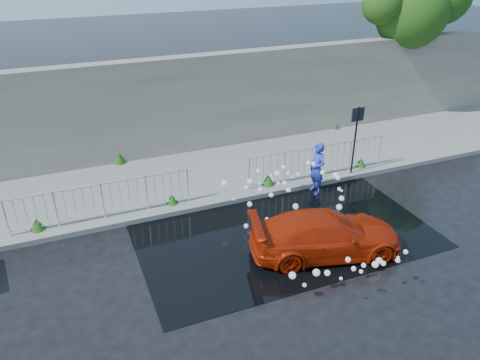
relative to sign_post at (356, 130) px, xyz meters
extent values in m
plane|color=black|center=(-4.20, -3.10, -1.72)|extent=(90.00, 90.00, 0.00)
cube|color=slate|center=(-4.20, 1.90, -1.65)|extent=(30.00, 4.00, 0.15)
cube|color=slate|center=(-4.20, -0.10, -1.64)|extent=(30.00, 0.25, 0.16)
cube|color=#686557|center=(-4.20, 4.10, 0.18)|extent=(30.00, 0.60, 3.50)
cube|color=black|center=(-3.70, -2.10, -1.72)|extent=(8.00, 5.00, 0.01)
cylinder|color=black|center=(0.00, 0.00, -0.47)|extent=(0.06, 0.06, 2.50)
cube|color=black|center=(0.00, 0.00, 0.53)|extent=(0.45, 0.04, 0.45)
cylinder|color=#332114|center=(5.80, 5.10, 0.78)|extent=(0.36, 0.36, 5.00)
sphere|color=#193B0E|center=(5.30, 4.30, 2.88)|extent=(3.03, 3.03, 3.03)
sphere|color=#193B0E|center=(3.80, 4.30, 3.28)|extent=(1.70, 1.70, 1.70)
cylinder|color=silver|center=(-10.70, 0.25, -1.02)|extent=(0.05, 0.05, 1.10)
cylinder|color=silver|center=(-5.70, 0.25, -1.02)|extent=(0.05, 0.05, 1.10)
cylinder|color=silver|center=(-8.20, 0.25, -0.50)|extent=(5.00, 0.04, 0.04)
cylinder|color=silver|center=(-8.20, 0.25, -1.45)|extent=(5.00, 0.04, 0.04)
cylinder|color=silver|center=(-3.70, 0.25, -1.02)|extent=(0.05, 0.05, 1.10)
cylinder|color=silver|center=(1.30, 0.25, -1.02)|extent=(0.05, 0.05, 1.10)
cylinder|color=silver|center=(-1.20, 0.25, -0.50)|extent=(5.00, 0.04, 0.04)
cylinder|color=silver|center=(-1.20, 0.25, -1.45)|extent=(5.00, 0.04, 0.04)
cone|color=#204813|center=(-10.00, 0.30, -1.40)|extent=(0.40, 0.40, 0.34)
cone|color=#204813|center=(-6.20, 0.30, -1.42)|extent=(0.36, 0.36, 0.31)
cone|color=#204813|center=(-3.00, 0.30, -1.40)|extent=(0.44, 0.44, 0.35)
cone|color=#204813|center=(0.60, 0.30, -1.41)|extent=(0.38, 0.38, 0.33)
cone|color=#204813|center=(-7.20, 3.80, -1.37)|extent=(0.42, 0.42, 0.41)
cone|color=#204813|center=(1.80, 3.80, -1.45)|extent=(0.34, 0.34, 0.24)
sphere|color=white|center=(-4.75, -2.01, -1.37)|extent=(0.13, 0.13, 0.13)
sphere|color=white|center=(-3.05, -1.21, -1.01)|extent=(0.13, 0.13, 0.13)
sphere|color=white|center=(-3.68, -0.38, -0.64)|extent=(0.12, 0.12, 0.12)
sphere|color=white|center=(-3.43, -0.88, -0.71)|extent=(0.06, 0.06, 0.06)
sphere|color=white|center=(-4.13, -2.00, -1.29)|extent=(0.10, 0.10, 0.10)
sphere|color=white|center=(-4.39, -1.43, -1.07)|extent=(0.15, 0.15, 0.15)
sphere|color=white|center=(-3.11, -1.20, -1.00)|extent=(0.08, 0.08, 0.08)
sphere|color=white|center=(-2.88, -2.19, -1.35)|extent=(0.13, 0.13, 0.13)
sphere|color=white|center=(-3.66, -1.28, -1.01)|extent=(0.14, 0.14, 0.14)
sphere|color=white|center=(-3.28, -0.96, -0.86)|extent=(0.10, 0.10, 0.10)
sphere|color=white|center=(-2.48, -0.71, -0.83)|extent=(0.12, 0.12, 0.12)
sphere|color=white|center=(-1.39, -1.23, -0.91)|extent=(0.15, 0.15, 0.15)
sphere|color=white|center=(-3.17, -1.88, -1.18)|extent=(0.17, 0.17, 0.17)
sphere|color=white|center=(-3.83, -0.83, -0.81)|extent=(0.07, 0.07, 0.07)
sphere|color=white|center=(-1.97, -0.41, -0.67)|extent=(0.14, 0.14, 0.14)
sphere|color=white|center=(-3.33, -0.56, -0.76)|extent=(0.08, 0.08, 0.08)
sphere|color=white|center=(-1.51, -1.66, -1.12)|extent=(0.08, 0.08, 0.08)
sphere|color=white|center=(-3.52, -0.13, -0.79)|extent=(0.06, 0.06, 0.06)
sphere|color=white|center=(-2.76, -0.27, -0.73)|extent=(0.13, 0.13, 0.13)
sphere|color=white|center=(-3.13, -0.56, -0.74)|extent=(0.16, 0.16, 0.16)
sphere|color=white|center=(-4.04, -0.60, -0.83)|extent=(0.17, 0.17, 0.17)
sphere|color=white|center=(-3.48, -2.22, -1.36)|extent=(0.12, 0.12, 0.12)
sphere|color=white|center=(-2.83, -2.33, -1.38)|extent=(0.10, 0.10, 0.10)
sphere|color=white|center=(-1.96, -2.26, -1.26)|extent=(0.18, 0.18, 0.18)
sphere|color=white|center=(-2.77, -0.88, -0.79)|extent=(0.07, 0.07, 0.07)
sphere|color=white|center=(-4.86, -1.39, -0.84)|extent=(0.07, 0.07, 0.07)
sphere|color=white|center=(-3.18, -1.16, -0.77)|extent=(0.14, 0.14, 0.14)
sphere|color=white|center=(-1.73, -2.01, -1.15)|extent=(0.16, 0.16, 0.16)
sphere|color=white|center=(-4.27, -0.87, -0.84)|extent=(0.12, 0.12, 0.12)
sphere|color=white|center=(-4.87, -0.66, -0.67)|extent=(0.17, 0.17, 0.17)
sphere|color=white|center=(-1.72, -0.88, -0.84)|extent=(0.15, 0.15, 0.15)
sphere|color=white|center=(-2.81, -0.66, -0.75)|extent=(0.11, 0.11, 0.11)
sphere|color=white|center=(-1.83, -0.51, -0.68)|extent=(0.14, 0.14, 0.14)
sphere|color=white|center=(-1.45, -1.18, -0.83)|extent=(0.16, 0.16, 0.16)
sphere|color=white|center=(-3.85, -0.92, -0.96)|extent=(0.15, 0.15, 0.15)
sphere|color=white|center=(-1.57, -1.61, -1.08)|extent=(0.11, 0.11, 0.11)
sphere|color=white|center=(-4.40, -2.60, -1.58)|extent=(0.15, 0.15, 0.15)
sphere|color=white|center=(-4.87, -4.86, -0.89)|extent=(0.16, 0.16, 0.16)
sphere|color=white|center=(-4.49, -4.77, -1.35)|extent=(0.10, 0.10, 0.10)
sphere|color=white|center=(-2.90, -4.75, -1.28)|extent=(0.12, 0.12, 0.12)
sphere|color=white|center=(-3.47, -5.36, -0.84)|extent=(0.09, 0.09, 0.09)
sphere|color=white|center=(-3.62, -5.29, -0.77)|extent=(0.11, 0.11, 0.11)
sphere|color=white|center=(-2.56, -5.42, -0.68)|extent=(0.07, 0.07, 0.07)
sphere|color=white|center=(-2.27, -4.53, -1.47)|extent=(0.16, 0.16, 0.16)
sphere|color=white|center=(-1.42, -4.49, -1.47)|extent=(0.12, 0.12, 0.12)
sphere|color=white|center=(-3.37, -4.74, -0.98)|extent=(0.13, 0.13, 0.13)
sphere|color=white|center=(-3.90, -4.74, -1.20)|extent=(0.14, 0.14, 0.14)
sphere|color=white|center=(-4.00, -5.39, -0.84)|extent=(0.08, 0.08, 0.08)
sphere|color=white|center=(-2.43, -4.60, -1.49)|extent=(0.17, 0.17, 0.17)
sphere|color=white|center=(-2.81, -5.28, -0.87)|extent=(0.12, 0.12, 0.12)
sphere|color=white|center=(-2.37, -5.23, -0.94)|extent=(0.12, 0.12, 0.12)
sphere|color=white|center=(-4.18, -4.73, -1.12)|extent=(0.17, 0.17, 0.17)
imported|color=#A81E06|center=(-3.12, -3.44, -1.16)|extent=(4.16, 2.43, 1.13)
imported|color=#2636BF|center=(-1.68, -0.48, -0.88)|extent=(0.45, 0.65, 1.68)
camera|label=1|loc=(-8.94, -11.83, 5.55)|focal=35.00mm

